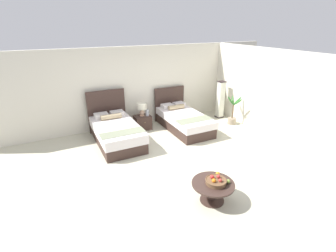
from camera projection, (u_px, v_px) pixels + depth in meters
name	position (u px, v px, depth m)	size (l,w,h in m)	color
ground_plane	(178.00, 160.00, 6.48)	(10.24, 9.46, 0.02)	beige
wall_back	(137.00, 86.00, 8.40)	(10.24, 0.12, 2.62)	silver
wall_side_right	(267.00, 92.00, 7.68)	(0.12, 5.06, 2.62)	silver
bed_near_window	(116.00, 132.00, 7.34)	(1.21, 2.15, 1.35)	#3C2923
bed_near_corner	(183.00, 120.00, 8.28)	(1.14, 2.22, 1.20)	#3C2923
nightstand	(143.00, 122.00, 8.29)	(0.53, 0.45, 0.46)	#3C2923
table_lamp	(142.00, 108.00, 8.11)	(0.31, 0.31, 0.43)	#D2A88A
vase	(147.00, 113.00, 8.19)	(0.11, 0.11, 0.20)	silver
coffee_table	(213.00, 187.00, 4.88)	(0.84, 0.84, 0.42)	#3C2923
fruit_bowl	(216.00, 181.00, 4.80)	(0.41, 0.41, 0.15)	brown
loose_apple	(228.00, 181.00, 4.82)	(0.08, 0.08, 0.08)	#8BA846
loose_orange	(218.00, 174.00, 5.05)	(0.09, 0.09, 0.09)	orange
floor_lamp_corner	(220.00, 100.00, 9.18)	(0.26, 0.26, 1.36)	black
potted_palm	(233.00, 115.00, 8.69)	(0.52, 0.57, 1.00)	gray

